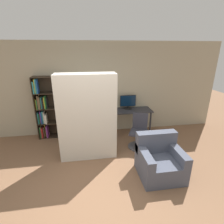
{
  "coord_description": "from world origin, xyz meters",
  "views": [
    {
      "loc": [
        -0.14,
        -2.44,
        2.48
      ],
      "look_at": [
        0.46,
        1.46,
        1.05
      ],
      "focal_mm": 28.0,
      "sensor_mm": 36.0,
      "label": 1
    }
  ],
  "objects_px": {
    "mattress_far": "(87,116)",
    "armchair": "(159,160)",
    "mattress_near": "(88,120)",
    "office_chair": "(139,134)",
    "bookshelf": "(47,109)",
    "monitor": "(128,102)"
  },
  "relations": [
    {
      "from": "monitor",
      "to": "mattress_far",
      "type": "bearing_deg",
      "value": -138.72
    },
    {
      "from": "mattress_near",
      "to": "mattress_far",
      "type": "distance_m",
      "value": 0.23
    },
    {
      "from": "mattress_far",
      "to": "armchair",
      "type": "distance_m",
      "value": 1.86
    },
    {
      "from": "monitor",
      "to": "mattress_near",
      "type": "distance_m",
      "value": 1.82
    },
    {
      "from": "office_chair",
      "to": "mattress_near",
      "type": "relative_size",
      "value": 0.45
    },
    {
      "from": "mattress_far",
      "to": "monitor",
      "type": "bearing_deg",
      "value": 41.28
    },
    {
      "from": "monitor",
      "to": "mattress_far",
      "type": "relative_size",
      "value": 0.24
    },
    {
      "from": "bookshelf",
      "to": "mattress_far",
      "type": "xyz_separation_m",
      "value": [
        1.14,
        -1.1,
        0.15
      ]
    },
    {
      "from": "armchair",
      "to": "monitor",
      "type": "bearing_deg",
      "value": 94.64
    },
    {
      "from": "bookshelf",
      "to": "mattress_near",
      "type": "xyz_separation_m",
      "value": [
        1.14,
        -1.34,
        0.15
      ]
    },
    {
      "from": "office_chair",
      "to": "armchair",
      "type": "bearing_deg",
      "value": -85.29
    },
    {
      "from": "armchair",
      "to": "bookshelf",
      "type": "bearing_deg",
      "value": 140.52
    },
    {
      "from": "bookshelf",
      "to": "armchair",
      "type": "distance_m",
      "value": 3.36
    },
    {
      "from": "monitor",
      "to": "bookshelf",
      "type": "height_order",
      "value": "bookshelf"
    },
    {
      "from": "mattress_far",
      "to": "armchair",
      "type": "xyz_separation_m",
      "value": [
        1.41,
        -1.01,
        -0.68
      ]
    },
    {
      "from": "bookshelf",
      "to": "mattress_far",
      "type": "height_order",
      "value": "mattress_far"
    },
    {
      "from": "armchair",
      "to": "mattress_near",
      "type": "bearing_deg",
      "value": 151.37
    },
    {
      "from": "monitor",
      "to": "office_chair",
      "type": "distance_m",
      "value": 1.14
    },
    {
      "from": "monitor",
      "to": "armchair",
      "type": "bearing_deg",
      "value": -85.36
    },
    {
      "from": "armchair",
      "to": "mattress_far",
      "type": "bearing_deg",
      "value": 144.57
    },
    {
      "from": "mattress_far",
      "to": "mattress_near",
      "type": "bearing_deg",
      "value": -90.0
    },
    {
      "from": "armchair",
      "to": "office_chair",
      "type": "bearing_deg",
      "value": 94.71
    }
  ]
}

